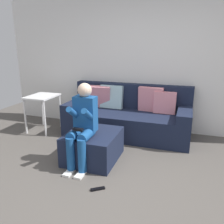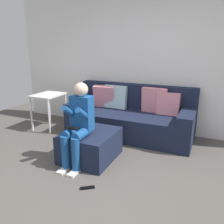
% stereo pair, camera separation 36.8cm
% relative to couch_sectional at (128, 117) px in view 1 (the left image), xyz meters
% --- Properties ---
extents(ground_plane, '(7.85, 7.85, 0.00)m').
position_rel_couch_sectional_xyz_m(ground_plane, '(0.28, -1.84, -0.34)').
color(ground_plane, '#544F49').
extents(wall_back, '(6.04, 0.10, 2.78)m').
position_rel_couch_sectional_xyz_m(wall_back, '(0.28, 0.44, 1.05)').
color(wall_back, white).
rests_on(wall_back, ground_plane).
extents(couch_sectional, '(2.30, 0.93, 0.93)m').
position_rel_couch_sectional_xyz_m(couch_sectional, '(0.00, 0.00, 0.00)').
color(couch_sectional, '#192138').
rests_on(couch_sectional, ground_plane).
extents(ottoman, '(0.72, 0.81, 0.42)m').
position_rel_couch_sectional_xyz_m(ottoman, '(-0.22, -1.18, -0.13)').
color(ottoman, '#192138').
rests_on(ottoman, ground_plane).
extents(person_seated, '(0.30, 0.59, 1.17)m').
position_rel_couch_sectional_xyz_m(person_seated, '(-0.28, -1.39, 0.29)').
color(person_seated, '#194C8C').
rests_on(person_seated, ground_plane).
extents(side_table, '(0.49, 0.61, 0.71)m').
position_rel_couch_sectional_xyz_m(side_table, '(-1.65, -0.34, 0.25)').
color(side_table, white).
rests_on(side_table, ground_plane).
extents(remote_near_ottoman, '(0.17, 0.13, 0.02)m').
position_rel_couch_sectional_xyz_m(remote_near_ottoman, '(0.13, -1.88, -0.33)').
color(remote_near_ottoman, black).
rests_on(remote_near_ottoman, ground_plane).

